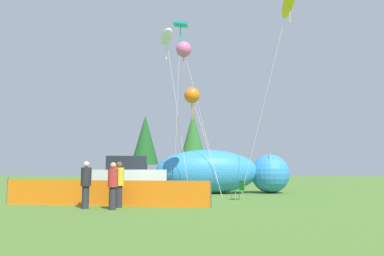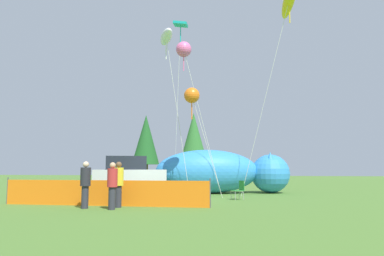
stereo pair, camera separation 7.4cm
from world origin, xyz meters
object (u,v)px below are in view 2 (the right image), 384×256
(folding_chair, at_px, (239,189))
(kite_orange_flower, at_px, (192,96))
(inflatable_cat, at_px, (221,173))
(kite_white_ghost, at_px, (166,37))
(kite_teal_diamond, at_px, (180,28))
(kite_yellow_hero, at_px, (289,1))
(parked_car, at_px, (129,177))
(spectator_in_black_shirt, at_px, (112,184))
(spectator_in_blue_shirt, at_px, (118,182))
(spectator_in_yellow_shirt, at_px, (85,183))
(kite_pink_octopus, at_px, (184,50))

(folding_chair, bearing_deg, kite_orange_flower, -44.68)
(inflatable_cat, distance_m, kite_white_ghost, 8.77)
(folding_chair, bearing_deg, kite_teal_diamond, -80.75)
(kite_white_ghost, relative_size, kite_yellow_hero, 0.81)
(parked_car, height_order, spectator_in_black_shirt, parked_car)
(parked_car, height_order, inflatable_cat, inflatable_cat)
(spectator_in_blue_shirt, bearing_deg, spectator_in_yellow_shirt, -152.42)
(kite_yellow_hero, bearing_deg, spectator_in_yellow_shirt, -142.02)
(spectator_in_black_shirt, xyz_separation_m, spectator_in_yellow_shirt, (-1.18, 0.19, 0.02))
(folding_chair, relative_size, kite_white_ghost, 0.10)
(spectator_in_yellow_shirt, xyz_separation_m, kite_teal_diamond, (1.56, 9.99, 9.87))
(spectator_in_yellow_shirt, xyz_separation_m, kite_yellow_hero, (8.36, 6.53, 9.64))
(kite_white_ghost, xyz_separation_m, kite_yellow_hero, (6.82, 0.22, 1.71))
(parked_car, relative_size, kite_white_ghost, 0.46)
(folding_chair, height_order, spectator_in_black_shirt, spectator_in_black_shirt)
(spectator_in_black_shirt, distance_m, kite_pink_octopus, 10.71)
(inflatable_cat, bearing_deg, parked_car, -160.74)
(spectator_in_blue_shirt, bearing_deg, parked_car, 106.11)
(inflatable_cat, relative_size, spectator_in_yellow_shirt, 4.69)
(kite_white_ghost, bearing_deg, folding_chair, -14.92)
(parked_car, xyz_separation_m, spectator_in_blue_shirt, (1.61, -5.59, -0.08))
(kite_white_ghost, bearing_deg, parked_car, -176.40)
(spectator_in_black_shirt, relative_size, kite_yellow_hero, 0.15)
(kite_pink_octopus, relative_size, kite_orange_flower, 1.53)
(spectator_in_blue_shirt, xyz_separation_m, kite_teal_diamond, (0.44, 9.40, 9.87))
(inflatable_cat, relative_size, kite_pink_octopus, 0.94)
(parked_car, xyz_separation_m, spectator_in_yellow_shirt, (0.50, -6.18, -0.07))
(folding_chair, height_order, inflatable_cat, inflatable_cat)
(spectator_in_blue_shirt, bearing_deg, kite_pink_octopus, 79.73)
(parked_car, distance_m, spectator_in_blue_shirt, 5.82)
(kite_white_ghost, relative_size, kite_pink_octopus, 1.03)
(inflatable_cat, height_order, kite_orange_flower, kite_orange_flower)
(kite_teal_diamond, bearing_deg, spectator_in_yellow_shirt, -98.87)
(spectator_in_black_shirt, relative_size, kite_orange_flower, 0.30)
(kite_orange_flower, bearing_deg, kite_teal_diamond, 110.45)
(kite_teal_diamond, distance_m, kite_yellow_hero, 7.63)
(folding_chair, height_order, kite_white_ghost, kite_white_ghost)
(spectator_in_yellow_shirt, bearing_deg, kite_orange_flower, 61.91)
(parked_car, bearing_deg, kite_white_ghost, -17.29)
(kite_pink_octopus, distance_m, kite_teal_diamond, 3.64)
(kite_white_ghost, height_order, kite_pink_octopus, kite_white_ghost)
(inflatable_cat, height_order, kite_teal_diamond, kite_teal_diamond)
(parked_car, xyz_separation_m, kite_orange_flower, (3.61, -0.35, 4.35))
(kite_yellow_hero, bearing_deg, inflatable_cat, 143.69)
(spectator_in_yellow_shirt, distance_m, kite_yellow_hero, 14.33)
(inflatable_cat, relative_size, spectator_in_black_shirt, 4.79)
(kite_white_ghost, distance_m, kite_orange_flower, 3.87)
(spectator_in_black_shirt, xyz_separation_m, kite_pink_octopus, (1.16, 7.54, 7.51))
(kite_pink_octopus, bearing_deg, parked_car, -157.60)
(kite_white_ghost, bearing_deg, kite_teal_diamond, 89.81)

